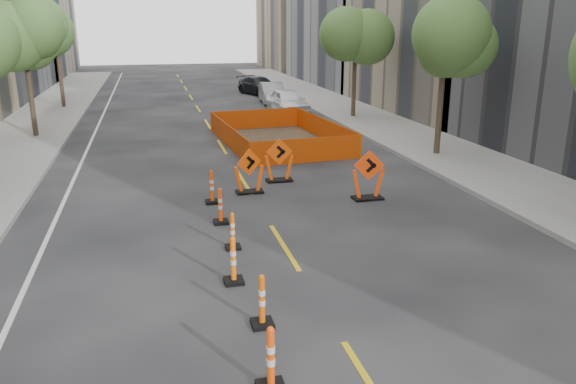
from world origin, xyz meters
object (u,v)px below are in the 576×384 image
object	(u,v)px
channelizer_5	(233,231)
parked_car_near	(288,102)
channelizer_7	(212,187)
chevron_sign_center	(279,160)
chevron_sign_right	(368,175)
parked_car_far	(259,86)
channelizer_4	(233,260)
channelizer_3	(262,300)
channelizer_2	(271,359)
channelizer_6	(220,206)
chevron_sign_left	(249,171)
parked_car_mid	(272,93)

from	to	relation	value
channelizer_5	parked_car_near	size ratio (longest dim) A/B	0.21
channelizer_7	chevron_sign_center	xyz separation A→B (m)	(2.55, 1.93, 0.23)
chevron_sign_right	parked_car_far	distance (m)	27.22
channelizer_4	channelizer_5	distance (m)	1.90
chevron_sign_center	chevron_sign_right	size ratio (longest dim) A/B	0.96
channelizer_5	channelizer_3	bearing A→B (deg)	-90.26
channelizer_2	channelizer_6	xyz separation A→B (m)	(0.20, 7.53, -0.03)
channelizer_6	channelizer_5	bearing A→B (deg)	-88.24
channelizer_4	parked_car_far	size ratio (longest dim) A/B	0.23
parked_car_near	parked_car_far	size ratio (longest dim) A/B	0.97
channelizer_3	channelizer_6	world-z (taller)	same
channelizer_3	parked_car_far	xyz separation A→B (m)	(6.54, 33.93, 0.16)
chevron_sign_center	channelizer_4	bearing A→B (deg)	-108.04
chevron_sign_left	parked_car_near	size ratio (longest dim) A/B	0.33
channelizer_6	channelizer_7	xyz separation A→B (m)	(-0.03, 1.88, 0.01)
channelizer_3	channelizer_6	size ratio (longest dim) A/B	1.00
parked_car_near	channelizer_4	bearing A→B (deg)	-111.01
parked_car_far	channelizer_2	bearing A→B (deg)	-119.86
channelizer_5	parked_car_mid	bearing A→B (deg)	75.65
channelizer_2	chevron_sign_left	xyz separation A→B (m)	(1.47, 10.21, 0.20)
chevron_sign_center	chevron_sign_left	bearing A→B (deg)	-136.18
chevron_sign_left	parked_car_near	distance (m)	16.47
channelizer_5	parked_car_mid	xyz separation A→B (m)	(6.44, 25.16, 0.23)
channelizer_4	parked_car_far	bearing A→B (deg)	78.05
chevron_sign_center	parked_car_near	distance (m)	15.02
channelizer_3	chevron_sign_center	distance (m)	9.79
parked_car_near	parked_car_mid	distance (m)	4.95
parked_car_mid	channelizer_5	bearing A→B (deg)	-99.90
channelizer_2	chevron_sign_center	xyz separation A→B (m)	(2.73, 11.34, 0.22)
channelizer_6	parked_car_near	size ratio (longest dim) A/B	0.23
parked_car_near	parked_car_far	distance (m)	9.96
chevron_sign_center	parked_car_mid	bearing A→B (deg)	80.26
parked_car_near	channelizer_3	bearing A→B (deg)	-109.22
chevron_sign_left	channelizer_7	bearing A→B (deg)	-170.48
channelizer_4	channelizer_7	size ratio (longest dim) A/B	0.99
channelizer_5	channelizer_7	size ratio (longest dim) A/B	0.89
chevron_sign_right	parked_car_mid	distance (m)	22.22
channelizer_6	parked_car_far	bearing A→B (deg)	76.90
parked_car_mid	parked_car_far	world-z (taller)	parked_car_mid
parked_car_near	chevron_sign_center	bearing A→B (deg)	-109.30
channelizer_5	parked_car_far	size ratio (longest dim) A/B	0.20
channelizer_2	parked_car_mid	world-z (taller)	parked_car_mid
channelizer_7	chevron_sign_left	distance (m)	1.54
channelizer_3	channelizer_6	distance (m)	5.65
channelizer_7	parked_car_mid	xyz separation A→B (m)	(6.52, 21.39, 0.17)
channelizer_5	channelizer_6	size ratio (longest dim) A/B	0.91
channelizer_7	parked_car_far	distance (m)	27.22
channelizer_7	channelizer_3	bearing A→B (deg)	-89.49
channelizer_5	parked_car_mid	size ratio (longest dim) A/B	0.22
parked_car_far	channelizer_5	bearing A→B (deg)	-121.34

